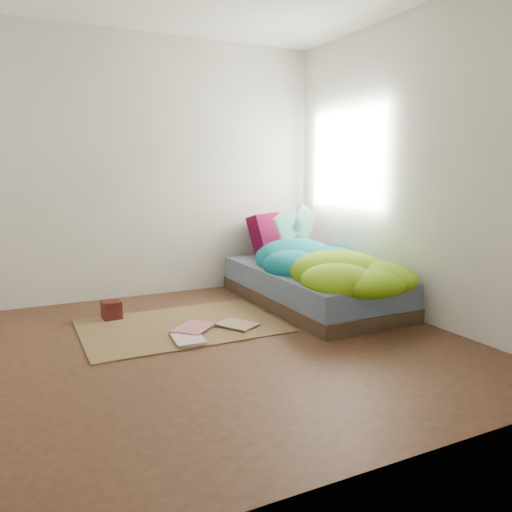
{
  "coord_description": "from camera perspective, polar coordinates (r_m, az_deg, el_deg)",
  "views": [
    {
      "loc": [
        -1.35,
        -3.29,
        1.28
      ],
      "look_at": [
        0.64,
        0.75,
        0.5
      ],
      "focal_mm": 35.0,
      "sensor_mm": 36.0,
      "label": 1
    }
  ],
  "objects": [
    {
      "name": "floor_book_b",
      "position": [
        4.13,
        -8.76,
        -8.02
      ],
      "size": [
        0.42,
        0.41,
        0.03
      ],
      "primitive_type": "imported",
      "rotation": [
        0.0,
        0.0,
        -0.79
      ],
      "color": "#D37A86",
      "rests_on": "rug"
    },
    {
      "name": "room_walls",
      "position": [
        3.59,
        -3.9,
        15.28
      ],
      "size": [
        3.54,
        3.54,
        2.62
      ],
      "color": "silver",
      "rests_on": "ground"
    },
    {
      "name": "floor_book_a",
      "position": [
        3.82,
        -9.38,
        -9.55
      ],
      "size": [
        0.25,
        0.32,
        0.02
      ],
      "primitive_type": "imported",
      "rotation": [
        0.0,
        0.0,
        -0.09
      ],
      "color": "silver",
      "rests_on": "rug"
    },
    {
      "name": "duvet",
      "position": [
        4.65,
        7.8,
        0.13
      ],
      "size": [
        0.96,
        1.84,
        0.34
      ],
      "primitive_type": null,
      "color": "#074D74",
      "rests_on": "bed"
    },
    {
      "name": "rug",
      "position": [
        4.22,
        -8.54,
        -7.91
      ],
      "size": [
        1.6,
        1.1,
        0.01
      ],
      "primitive_type": "cube",
      "color": "brown",
      "rests_on": "ground"
    },
    {
      "name": "bed",
      "position": [
        4.89,
        6.28,
        -3.43
      ],
      "size": [
        1.0,
        2.0,
        0.34
      ],
      "color": "#3A2920",
      "rests_on": "ground"
    },
    {
      "name": "wooden_box",
      "position": [
        4.52,
        -16.18,
        -5.93
      ],
      "size": [
        0.16,
        0.16,
        0.15
      ],
      "primitive_type": "cube",
      "rotation": [
        0.0,
        0.0,
        0.08
      ],
      "color": "#3C0D0D",
      "rests_on": "rug"
    },
    {
      "name": "open_book",
      "position": [
        5.23,
        4.69,
        4.83
      ],
      "size": [
        0.51,
        0.24,
        0.31
      ],
      "primitive_type": null,
      "rotation": [
        0.0,
        0.0,
        0.28
      ],
      "color": "#2E8E2E",
      "rests_on": "duvet"
    },
    {
      "name": "pillow_magenta",
      "position": [
        5.51,
        1.4,
        2.39
      ],
      "size": [
        0.48,
        0.35,
        0.47
      ],
      "primitive_type": "cube",
      "rotation": [
        0.0,
        0.0,
        0.5
      ],
      "color": "#4A0420",
      "rests_on": "bed"
    },
    {
      "name": "ground",
      "position": [
        3.78,
        -3.75,
        -10.04
      ],
      "size": [
        3.5,
        3.5,
        0.0
      ],
      "primitive_type": "cube",
      "color": "#3B2317",
      "rests_on": "ground"
    },
    {
      "name": "floor_book_c",
      "position": [
        4.06,
        -3.09,
        -8.26
      ],
      "size": [
        0.35,
        0.38,
        0.02
      ],
      "primitive_type": "imported",
      "rotation": [
        0.0,
        0.0,
        0.52
      ],
      "color": "tan",
      "rests_on": "rug"
    },
    {
      "name": "pillow_floral",
      "position": [
        5.62,
        3.61,
        0.77
      ],
      "size": [
        0.65,
        0.51,
        0.13
      ],
      "primitive_type": "cube",
      "rotation": [
        0.0,
        0.0,
        -0.29
      ],
      "color": "silver",
      "rests_on": "bed"
    }
  ]
}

